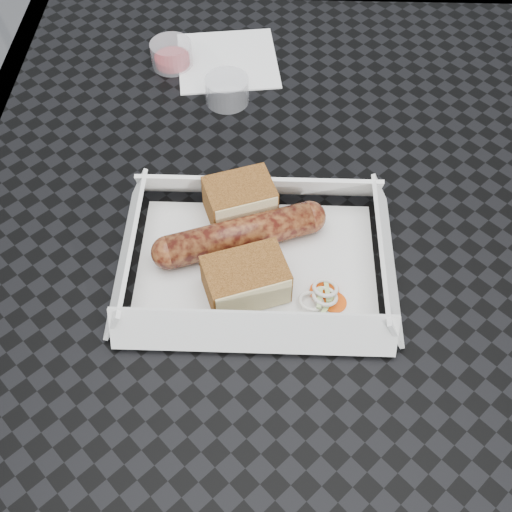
{
  "coord_description": "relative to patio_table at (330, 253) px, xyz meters",
  "views": [
    {
      "loc": [
        -0.07,
        -0.43,
        1.23
      ],
      "look_at": [
        -0.08,
        -0.09,
        0.78
      ],
      "focal_mm": 45.0,
      "sensor_mm": 36.0,
      "label": 1
    }
  ],
  "objects": [
    {
      "name": "food_tray",
      "position": [
        -0.08,
        -0.08,
        0.08
      ],
      "size": [
        0.22,
        0.15,
        0.0
      ],
      "primitive_type": "cube",
      "color": "white",
      "rests_on": "patio_table"
    },
    {
      "name": "condiment_cup_sauce",
      "position": [
        -0.19,
        0.23,
        0.09
      ],
      "size": [
        0.05,
        0.05,
        0.03
      ],
      "primitive_type": "cylinder",
      "color": "maroon",
      "rests_on": "patio_table"
    },
    {
      "name": "napkin",
      "position": [
        -0.12,
        0.24,
        0.08
      ],
      "size": [
        0.14,
        0.14,
        0.0
      ],
      "primitive_type": "cube",
      "rotation": [
        0.0,
        0.0,
        0.14
      ],
      "color": "white",
      "rests_on": "patio_table"
    },
    {
      "name": "bread_near",
      "position": [
        -0.1,
        -0.01,
        0.1
      ],
      "size": [
        0.08,
        0.06,
        0.04
      ],
      "primitive_type": "cube",
      "rotation": [
        0.0,
        0.0,
        0.34
      ],
      "color": "brown",
      "rests_on": "food_tray"
    },
    {
      "name": "bread_far",
      "position": [
        -0.09,
        -0.11,
        0.1
      ],
      "size": [
        0.08,
        0.07,
        0.04
      ],
      "primitive_type": "cube",
      "rotation": [
        0.0,
        0.0,
        0.34
      ],
      "color": "brown",
      "rests_on": "food_tray"
    },
    {
      "name": "condiment_cup_empty",
      "position": [
        -0.12,
        0.16,
        0.09
      ],
      "size": [
        0.05,
        0.05,
        0.03
      ],
      "primitive_type": "cylinder",
      "color": "silver",
      "rests_on": "patio_table"
    },
    {
      "name": "veg_garnish",
      "position": [
        -0.02,
        -0.12,
        0.08
      ],
      "size": [
        0.03,
        0.03,
        0.0
      ],
      "color": "#E64C0A",
      "rests_on": "food_tray"
    },
    {
      "name": "bratwurst",
      "position": [
        -0.09,
        -0.05,
        0.1
      ],
      "size": [
        0.16,
        0.08,
        0.03
      ],
      "rotation": [
        0.0,
        0.0,
        0.34
      ],
      "color": "brown",
      "rests_on": "food_tray"
    },
    {
      "name": "patio_table",
      "position": [
        0.0,
        0.0,
        0.0
      ],
      "size": [
        0.8,
        0.8,
        0.74
      ],
      "color": "black",
      "rests_on": "ground"
    },
    {
      "name": "ground",
      "position": [
        0.0,
        0.0,
        -0.67
      ],
      "size": [
        60.0,
        60.0,
        0.0
      ],
      "primitive_type": "plane",
      "color": "#515154",
      "rests_on": "ground"
    }
  ]
}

